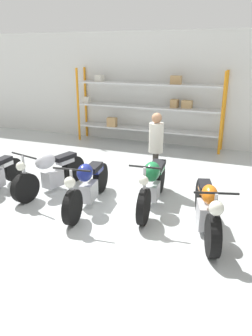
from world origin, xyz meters
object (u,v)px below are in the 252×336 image
object	(u,v)px
shelving_rack	(146,106)
motorcycle_green	(153,183)
person_browsing	(156,144)
motorcycle_silver	(51,172)
motorcycle_blue	(88,185)
motorcycle_orange	(207,210)

from	to	relation	value
shelving_rack	motorcycle_green	size ratio (longest dim) A/B	2.26
shelving_rack	person_browsing	distance (m)	3.69
motorcycle_silver	person_browsing	xyz separation A→B (m)	(2.08, 1.10, 0.57)
shelving_rack	motorcycle_blue	size ratio (longest dim) A/B	2.25
shelving_rack	motorcycle_green	distance (m)	4.78
person_browsing	motorcycle_green	bearing A→B (deg)	86.83
shelving_rack	person_browsing	xyz separation A→B (m)	(1.34, -3.43, -0.27)
shelving_rack	motorcycle_green	world-z (taller)	shelving_rack
motorcycle_silver	motorcycle_blue	world-z (taller)	motorcycle_blue
motorcycle_green	motorcycle_orange	distance (m)	1.33
shelving_rack	motorcycle_silver	world-z (taller)	shelving_rack
shelving_rack	motorcycle_blue	xyz separation A→B (m)	(0.38, -4.92, -0.83)
motorcycle_silver	person_browsing	world-z (taller)	person_browsing
shelving_rack	motorcycle_blue	distance (m)	5.00
motorcycle_orange	person_browsing	bearing A→B (deg)	-155.68
motorcycle_orange	person_browsing	xyz separation A→B (m)	(-1.41, 1.66, 0.58)
shelving_rack	person_browsing	world-z (taller)	shelving_rack
shelving_rack	motorcycle_silver	bearing A→B (deg)	-99.27
motorcycle_green	shelving_rack	bearing A→B (deg)	-165.03
motorcycle_blue	motorcycle_orange	size ratio (longest dim) A/B	1.08
person_browsing	motorcycle_blue	bearing A→B (deg)	40.24
motorcycle_silver	motorcycle_orange	distance (m)	3.54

